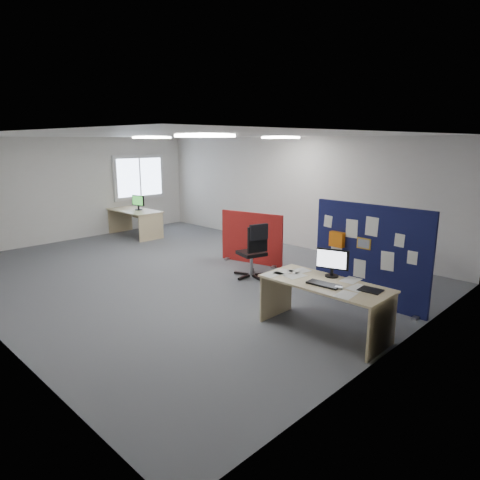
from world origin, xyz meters
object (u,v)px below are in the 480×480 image
Objects in this scene: red_divider at (251,238)px; office_chair at (254,248)px; navy_divider at (369,255)px; monitor_main at (332,261)px; main_desk at (326,293)px; second_desk at (136,216)px; monitor_second at (138,202)px.

red_divider is 1.36× the size of office_chair.
monitor_main is (0.04, -1.14, 0.14)m from navy_divider.
main_desk and second_desk have the same top height.
second_desk is at bearing 167.86° from main_desk.
monitor_main reaches higher than office_chair.
main_desk is 7.43m from second_desk.
red_divider is at bearing 171.72° from navy_divider.
monitor_main is 7.32m from second_desk.
red_divider is 4.13m from monitor_second.
monitor_second is at bearing 167.36° from main_desk.
monitor_second reaches higher than second_desk.
monitor_main is at bearing -4.17° from office_chair.
office_chair is at bearing -56.67° from red_divider.
second_desk is (-4.18, -0.24, 0.01)m from red_divider.
navy_divider reaches higher than red_divider.
navy_divider is at bearing 74.82° from monitor_main.
red_divider is 1.08m from office_chair.
second_desk is (-7.18, 1.33, -0.40)m from monitor_main.
monitor_main is at bearing 108.04° from main_desk.
red_divider is at bearing 3.30° from second_desk.
navy_divider is at bearing -1.53° from second_desk.
office_chair is at bearing -15.44° from monitor_second.
office_chair is (0.78, -0.75, 0.07)m from red_divider.
office_chair reaches higher than main_desk.
main_desk is 1.21× the size of red_divider.
office_chair is (-2.19, -0.32, -0.21)m from navy_divider.
navy_divider is 4.44× the size of monitor_second.
main_desk is 1.07× the size of second_desk.
monitor_main is 1.00× the size of monitor_second.
monitor_second reaches higher than red_divider.
second_desk is at bearing -169.87° from office_chair.
monitor_main is 3.42m from red_divider.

